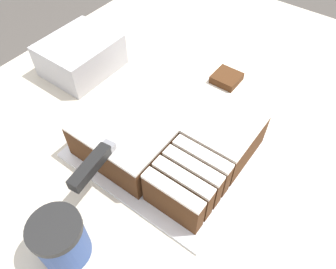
# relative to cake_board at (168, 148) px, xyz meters

# --- Properties ---
(countertop) EXTENTS (1.40, 1.10, 0.95)m
(countertop) POSITION_rel_cake_board_xyz_m (0.05, -0.01, -0.48)
(countertop) COLOR beige
(countertop) RESTS_ON ground_plane
(cake_board) EXTENTS (0.32, 0.36, 0.01)m
(cake_board) POSITION_rel_cake_board_xyz_m (0.00, 0.00, 0.00)
(cake_board) COLOR silver
(cake_board) RESTS_ON countertop
(cake) EXTENTS (0.28, 0.32, 0.08)m
(cake) POSITION_rel_cake_board_xyz_m (0.00, 0.01, 0.05)
(cake) COLOR #472814
(cake) RESTS_ON cake_board
(knife) EXTENTS (0.32, 0.07, 0.02)m
(knife) POSITION_rel_cake_board_xyz_m (-0.14, 0.04, 0.10)
(knife) COLOR silver
(knife) RESTS_ON cake
(coffee_cup) EXTENTS (0.09, 0.09, 0.10)m
(coffee_cup) POSITION_rel_cake_board_xyz_m (-0.29, 0.01, 0.05)
(coffee_cup) COLOR #334C8C
(coffee_cup) RESTS_ON countertop
(paper_napkin) EXTENTS (0.16, 0.16, 0.01)m
(paper_napkin) POSITION_rel_cake_board_xyz_m (0.27, 0.01, 0.00)
(paper_napkin) COLOR white
(paper_napkin) RESTS_ON countertop
(brownie) EXTENTS (0.07, 0.07, 0.02)m
(brownie) POSITION_rel_cake_board_xyz_m (0.27, 0.01, 0.01)
(brownie) COLOR #472814
(brownie) RESTS_ON paper_napkin
(storage_box) EXTENTS (0.19, 0.16, 0.09)m
(storage_box) POSITION_rel_cake_board_xyz_m (0.08, 0.35, 0.04)
(storage_box) COLOR #B2B2B7
(storage_box) RESTS_ON countertop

